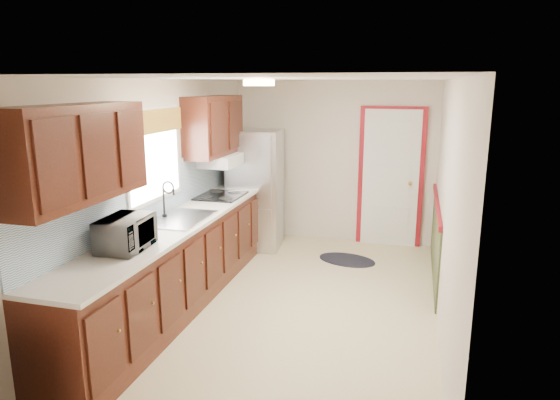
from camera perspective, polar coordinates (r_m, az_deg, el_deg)
The scene contains 8 objects.
room_shell at distance 5.14m, azimuth 1.57°, elevation 0.22°, with size 3.20×5.20×2.52m.
kitchen_run at distance 5.40m, azimuth -12.07°, elevation -3.71°, with size 0.63×4.00×2.20m.
back_wall_trim at distance 7.23m, azimuth 13.50°, elevation 1.12°, with size 1.12×2.30×2.08m.
ceiling_fixture at distance 4.90m, azimuth -2.42°, elevation 13.26°, with size 0.30×0.30×0.06m, color #FFD88C.
microwave at distance 4.53m, azimuth -17.26°, elevation -3.27°, with size 0.52×0.29×0.35m, color white.
refrigerator at distance 7.23m, azimuth -2.77°, elevation 1.22°, with size 0.78×0.75×1.71m.
rug at distance 6.91m, azimuth 7.65°, elevation -6.79°, with size 0.79×0.51×0.01m, color black.
cooktop at distance 6.43m, azimuth -6.77°, elevation 0.49°, with size 0.53×0.64×0.02m, color black.
Camera 1 is at (1.20, -4.86, 2.35)m, focal length 32.00 mm.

